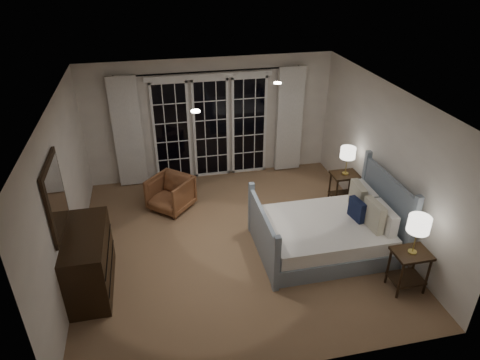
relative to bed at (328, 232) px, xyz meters
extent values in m
plane|color=#91734E|center=(-1.42, 0.47, -0.31)|extent=(5.00, 5.00, 0.00)
plane|color=white|center=(-1.42, 0.47, 2.19)|extent=(5.00, 5.00, 0.00)
cube|color=silver|center=(-3.92, 0.47, 0.94)|extent=(0.02, 5.00, 2.50)
cube|color=silver|center=(1.08, 0.47, 0.94)|extent=(0.02, 5.00, 2.50)
cube|color=silver|center=(-1.42, 2.97, 0.94)|extent=(5.00, 0.02, 2.50)
cube|color=silver|center=(-1.42, -2.03, 0.94)|extent=(5.00, 0.02, 2.50)
cube|color=black|center=(-2.22, 2.94, 0.74)|extent=(0.66, 0.02, 2.02)
cube|color=black|center=(-1.42, 2.94, 0.74)|extent=(0.66, 0.02, 2.02)
cube|color=black|center=(-0.62, 2.94, 0.74)|extent=(0.66, 0.02, 2.02)
cube|color=white|center=(-1.42, 2.92, 1.84)|extent=(2.50, 0.04, 0.10)
cylinder|color=black|center=(-1.42, 2.87, 1.94)|extent=(3.50, 0.03, 0.03)
cube|color=white|center=(-3.07, 2.85, 0.84)|extent=(0.55, 0.10, 2.25)
cube|color=white|center=(0.23, 2.85, 0.84)|extent=(0.55, 0.10, 2.25)
cylinder|color=white|center=(-0.62, 1.07, 2.18)|extent=(0.12, 0.12, 0.01)
cylinder|color=white|center=(-2.02, 0.07, 2.18)|extent=(0.12, 0.12, 0.01)
cube|color=gray|center=(-0.07, 0.00, -0.17)|extent=(1.92, 1.50, 0.28)
cube|color=white|center=(-0.07, 0.00, 0.08)|extent=(1.86, 1.44, 0.23)
cube|color=gray|center=(0.95, 0.00, 0.29)|extent=(0.06, 1.50, 1.22)
cube|color=gray|center=(-1.09, 0.00, 0.11)|extent=(0.06, 1.50, 0.84)
cube|color=white|center=(0.75, -0.32, 0.38)|extent=(0.14, 0.60, 0.36)
cube|color=white|center=(0.75, 0.32, 0.38)|extent=(0.14, 0.60, 0.36)
cube|color=#BEB39D|center=(0.59, -0.28, 0.43)|extent=(0.16, 0.46, 0.45)
cube|color=#BEB39D|center=(0.59, 0.28, 0.43)|extent=(0.16, 0.46, 0.45)
cube|color=#141B38|center=(0.45, 0.00, 0.37)|extent=(0.15, 0.35, 0.34)
cube|color=black|center=(0.75, -1.11, 0.31)|extent=(0.50, 0.40, 0.04)
cube|color=black|center=(0.75, -1.11, -0.14)|extent=(0.46, 0.36, 0.03)
cylinder|color=black|center=(0.54, -1.27, -0.01)|extent=(0.04, 0.04, 0.62)
cylinder|color=black|center=(0.95, -1.27, -0.01)|extent=(0.04, 0.04, 0.62)
cylinder|color=black|center=(0.54, -0.96, -0.01)|extent=(0.04, 0.04, 0.62)
cylinder|color=black|center=(0.95, -0.96, -0.01)|extent=(0.04, 0.04, 0.62)
cube|color=black|center=(0.82, 1.24, 0.30)|extent=(0.49, 0.39, 0.04)
cube|color=black|center=(0.82, 1.24, -0.14)|extent=(0.45, 0.35, 0.03)
cylinder|color=black|center=(0.62, 1.09, -0.01)|extent=(0.04, 0.04, 0.61)
cylinder|color=black|center=(1.03, 1.09, -0.01)|extent=(0.04, 0.04, 0.61)
cylinder|color=black|center=(0.62, 1.40, -0.01)|extent=(0.04, 0.04, 0.61)
cylinder|color=black|center=(1.03, 1.40, -0.01)|extent=(0.04, 0.04, 0.61)
cylinder|color=gold|center=(0.75, -1.11, 0.34)|extent=(0.12, 0.12, 0.02)
cylinder|color=gold|center=(0.75, -1.11, 0.52)|extent=(0.02, 0.02, 0.34)
cylinder|color=white|center=(0.75, -1.11, 0.80)|extent=(0.30, 0.30, 0.22)
cylinder|color=gold|center=(0.82, 1.24, 0.33)|extent=(0.12, 0.12, 0.02)
cylinder|color=gold|center=(0.82, 1.24, 0.50)|extent=(0.02, 0.02, 0.31)
cylinder|color=white|center=(0.82, 1.24, 0.76)|extent=(0.28, 0.28, 0.20)
imported|color=brown|center=(-2.39, 1.75, 0.01)|extent=(0.99, 0.99, 0.65)
cube|color=black|center=(-3.65, -0.13, 0.15)|extent=(0.55, 1.32, 0.94)
cube|color=black|center=(-3.37, -0.13, -0.01)|extent=(0.01, 1.30, 0.01)
cube|color=black|center=(-3.37, -0.13, 0.30)|extent=(0.01, 1.30, 0.01)
cube|color=black|center=(-3.89, -0.13, 1.24)|extent=(0.04, 0.85, 1.00)
cube|color=white|center=(-3.87, -0.13, 1.24)|extent=(0.01, 0.73, 0.88)
camera|label=1|loc=(-2.57, -5.18, 4.06)|focal=32.00mm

